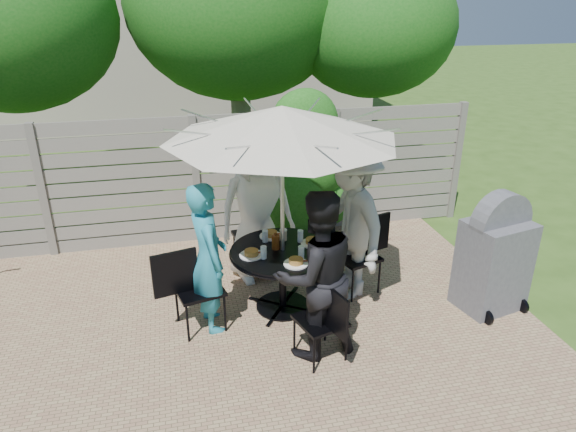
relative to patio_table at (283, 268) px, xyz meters
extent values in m
plane|color=#2F4B17|center=(-0.80, -1.01, -0.53)|extent=(60.00, 60.00, 0.00)
cube|color=#9A7F59|center=(-0.80, -0.51, -0.52)|extent=(7.00, 6.00, 0.02)
cube|color=gray|center=(-0.80, 1.99, 0.40)|extent=(8.00, 0.10, 1.85)
ellipsoid|color=#185012|center=(0.60, 1.84, 0.37)|extent=(1.20, 0.70, 1.80)
cube|color=gray|center=(-0.80, 10.99, 1.97)|extent=(10.00, 6.00, 5.00)
ellipsoid|color=#145112|center=(-3.30, 3.99, 2.44)|extent=(3.20, 3.20, 2.72)
ellipsoid|color=#145112|center=(0.20, 4.49, 2.65)|extent=(3.80, 3.80, 3.23)
ellipsoid|color=#145112|center=(2.40, 3.79, 2.30)|extent=(2.80, 2.80, 2.38)
cylinder|color=black|center=(0.00, 0.00, 0.21)|extent=(1.33, 1.33, 0.03)
cylinder|color=black|center=(0.00, 0.00, -0.16)|extent=(0.08, 0.08, 0.74)
cylinder|color=black|center=(0.00, 0.00, -0.51)|extent=(0.61, 0.61, 0.04)
cylinder|color=silver|center=(0.00, 0.00, 0.58)|extent=(0.04, 0.04, 2.20)
cone|color=beige|center=(0.00, 0.00, 1.63)|extent=(2.78, 2.78, 0.34)
cube|color=black|center=(-0.17, 0.94, -0.03)|extent=(0.55, 0.55, 0.04)
cube|color=black|center=(-0.20, 1.17, 0.23)|extent=(0.10, 0.48, 0.49)
imported|color=white|center=(-0.15, 0.82, 0.42)|extent=(1.02, 0.76, 1.89)
cube|color=black|center=(-0.94, -0.17, -0.05)|extent=(0.56, 0.56, 0.04)
cube|color=black|center=(-1.16, -0.22, 0.21)|extent=(0.46, 0.14, 0.48)
imported|color=teal|center=(-0.82, -0.15, 0.30)|extent=(0.49, 0.66, 1.65)
cube|color=black|center=(0.17, -0.94, -0.09)|extent=(0.53, 0.53, 0.03)
cube|color=black|center=(0.23, -1.14, 0.14)|extent=(0.15, 0.42, 0.43)
imported|color=black|center=(0.15, -0.82, 0.34)|extent=(0.94, 0.79, 1.73)
cube|color=black|center=(0.94, 0.17, -0.06)|extent=(0.57, 0.57, 0.04)
cube|color=black|center=(1.15, 0.24, 0.19)|extent=(0.44, 0.16, 0.47)
imported|color=#ADADA8|center=(0.82, 0.15, 0.41)|extent=(0.89, 1.31, 1.86)
cylinder|color=white|center=(-0.06, 0.35, 0.23)|extent=(0.26, 0.26, 0.01)
cylinder|color=#A67730|center=(-0.06, 0.35, 0.27)|extent=(0.15, 0.15, 0.05)
cylinder|color=white|center=(-0.35, -0.06, 0.23)|extent=(0.26, 0.26, 0.01)
cylinder|color=#A67730|center=(-0.35, -0.06, 0.27)|extent=(0.15, 0.15, 0.05)
cylinder|color=white|center=(0.06, -0.35, 0.23)|extent=(0.26, 0.26, 0.01)
cylinder|color=#A67730|center=(0.06, -0.35, 0.27)|extent=(0.15, 0.15, 0.05)
cylinder|color=white|center=(0.35, 0.06, 0.23)|extent=(0.26, 0.26, 0.01)
cylinder|color=#A67730|center=(0.35, 0.06, 0.27)|extent=(0.15, 0.15, 0.05)
cylinder|color=silver|center=(-0.15, 0.24, 0.30)|extent=(0.07, 0.07, 0.14)
cylinder|color=silver|center=(-0.24, -0.15, 0.30)|extent=(0.07, 0.07, 0.14)
cylinder|color=silver|center=(0.15, -0.24, 0.30)|extent=(0.07, 0.07, 0.14)
cylinder|color=silver|center=(0.24, 0.15, 0.30)|extent=(0.07, 0.07, 0.14)
cylinder|color=#59280C|center=(-0.07, 0.04, 0.31)|extent=(0.09, 0.09, 0.16)
cylinder|color=#C6B293|center=(0.06, 0.23, 0.29)|extent=(0.08, 0.08, 0.12)
cube|color=#5C5B61|center=(2.30, -0.49, 0.00)|extent=(0.79, 0.67, 1.06)
cylinder|color=#5C5B61|center=(2.30, -0.49, 0.54)|extent=(0.73, 0.36, 0.70)
camera|label=1|loc=(-1.06, -4.88, 2.80)|focal=32.00mm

